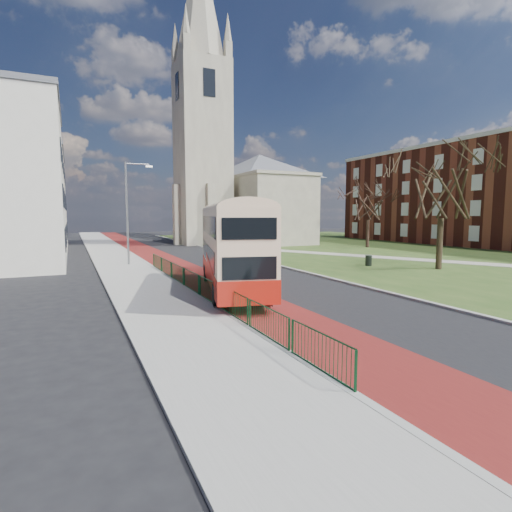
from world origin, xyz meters
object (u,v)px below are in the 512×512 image
winter_tree_near (443,178)px  litter_bin (369,260)px  streetlamp (129,208)px  winter_tree_far (369,198)px  bus (232,243)px

winter_tree_near → litter_bin: winter_tree_near is taller
streetlamp → winter_tree_near: (20.41, -11.96, 2.14)m
litter_bin → streetlamp: bearing=154.1°
winter_tree_near → winter_tree_far: winter_tree_near is taller
winter_tree_far → bus: bearing=-142.8°
streetlamp → winter_tree_far: bearing=11.4°
winter_tree_near → streetlamp: bearing=149.6°
streetlamp → bus: size_ratio=0.71×
bus → winter_tree_near: bearing=19.8°
streetlamp → bus: 14.09m
streetlamp → litter_bin: bearing=-25.9°
winter_tree_near → winter_tree_far: size_ratio=1.12×
bus → litter_bin: (13.63, 5.29, -2.14)m
streetlamp → litter_bin: streetlamp is taller
winter_tree_near → litter_bin: bearing=132.5°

